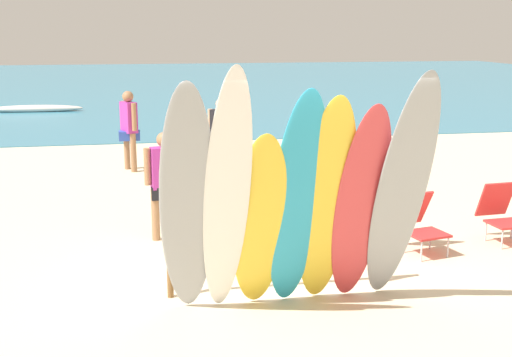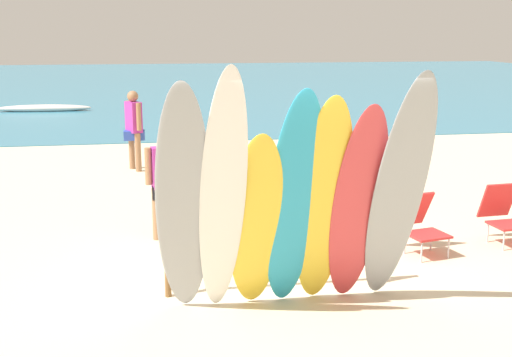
{
  "view_description": "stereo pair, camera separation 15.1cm",
  "coord_description": "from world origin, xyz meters",
  "px_view_note": "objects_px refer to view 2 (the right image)",
  "views": [
    {
      "loc": [
        -1.59,
        -7.05,
        2.95
      ],
      "look_at": [
        0.0,
        1.38,
        1.01
      ],
      "focal_mm": 46.68,
      "sensor_mm": 36.0,
      "label": 1
    },
    {
      "loc": [
        -1.44,
        -7.08,
        2.95
      ],
      "look_at": [
        0.0,
        1.38,
        1.01
      ],
      "focal_mm": 46.68,
      "sensor_mm": 36.0,
      "label": 2
    }
  ],
  "objects_px": {
    "surfboard_white_1": "(223,197)",
    "beach_chair_blue": "(419,222)",
    "surfboard_grey_0": "(183,204)",
    "surfboard_grey_6": "(399,192)",
    "distant_boat": "(44,108)",
    "surfboard_yellow_2": "(256,223)",
    "surfboard_rack": "(276,246)",
    "beachgoer_photographing": "(134,125)",
    "beachgoer_near_rack": "(226,134)",
    "beachgoer_midbeach": "(166,178)",
    "beach_chair_striped": "(374,189)",
    "surfboard_yellow_4": "(323,204)",
    "surfboard_teal_3": "(293,202)",
    "beach_chair_red": "(503,212)",
    "surfboard_red_5": "(357,207)"
  },
  "relations": [
    {
      "from": "surfboard_rack",
      "to": "surfboard_teal_3",
      "type": "bearing_deg",
      "value": -86.2
    },
    {
      "from": "beachgoer_midbeach",
      "to": "surfboard_yellow_2",
      "type": "bearing_deg",
      "value": 96.67
    },
    {
      "from": "surfboard_grey_0",
      "to": "surfboard_yellow_4",
      "type": "distance_m",
      "value": 1.46
    },
    {
      "from": "distant_boat",
      "to": "beachgoer_photographing",
      "type": "bearing_deg",
      "value": -72.88
    },
    {
      "from": "distant_boat",
      "to": "surfboard_teal_3",
      "type": "bearing_deg",
      "value": -74.8
    },
    {
      "from": "surfboard_rack",
      "to": "beachgoer_photographing",
      "type": "height_order",
      "value": "beachgoer_photographing"
    },
    {
      "from": "beach_chair_blue",
      "to": "distant_boat",
      "type": "relative_size",
      "value": 0.24
    },
    {
      "from": "surfboard_white_1",
      "to": "beach_chair_blue",
      "type": "height_order",
      "value": "surfboard_white_1"
    },
    {
      "from": "surfboard_teal_3",
      "to": "distant_boat",
      "type": "xyz_separation_m",
      "value": [
        -5.05,
        18.57,
        -1.09
      ]
    },
    {
      "from": "beach_chair_striped",
      "to": "distant_boat",
      "type": "relative_size",
      "value": 0.25
    },
    {
      "from": "surfboard_white_1",
      "to": "beachgoer_near_rack",
      "type": "distance_m",
      "value": 6.54
    },
    {
      "from": "beach_chair_blue",
      "to": "beach_chair_striped",
      "type": "height_order",
      "value": "beach_chair_striped"
    },
    {
      "from": "surfboard_red_5",
      "to": "beach_chair_striped",
      "type": "height_order",
      "value": "surfboard_red_5"
    },
    {
      "from": "surfboard_teal_3",
      "to": "beach_chair_red",
      "type": "height_order",
      "value": "surfboard_teal_3"
    },
    {
      "from": "surfboard_yellow_2",
      "to": "surfboard_yellow_4",
      "type": "height_order",
      "value": "surfboard_yellow_4"
    },
    {
      "from": "beachgoer_near_rack",
      "to": "beachgoer_photographing",
      "type": "height_order",
      "value": "beachgoer_photographing"
    },
    {
      "from": "beachgoer_near_rack",
      "to": "surfboard_yellow_2",
      "type": "bearing_deg",
      "value": 126.22
    },
    {
      "from": "surfboard_yellow_2",
      "to": "beach_chair_red",
      "type": "distance_m",
      "value": 4.27
    },
    {
      "from": "beachgoer_midbeach",
      "to": "beach_chair_striped",
      "type": "relative_size",
      "value": 1.85
    },
    {
      "from": "surfboard_white_1",
      "to": "beach_chair_red",
      "type": "xyz_separation_m",
      "value": [
        4.19,
        2.0,
        -0.9
      ]
    },
    {
      "from": "surfboard_grey_0",
      "to": "distant_boat",
      "type": "relative_size",
      "value": 0.79
    },
    {
      "from": "beach_chair_striped",
      "to": "surfboard_rack",
      "type": "bearing_deg",
      "value": -128.85
    },
    {
      "from": "surfboard_teal_3",
      "to": "surfboard_red_5",
      "type": "bearing_deg",
      "value": -4.34
    },
    {
      "from": "surfboard_rack",
      "to": "surfboard_red_5",
      "type": "relative_size",
      "value": 1.1
    },
    {
      "from": "surfboard_grey_0",
      "to": "surfboard_grey_6",
      "type": "height_order",
      "value": "surfboard_grey_6"
    },
    {
      "from": "surfboard_yellow_4",
      "to": "beach_chair_blue",
      "type": "height_order",
      "value": "surfboard_yellow_4"
    },
    {
      "from": "surfboard_white_1",
      "to": "beach_chair_striped",
      "type": "xyz_separation_m",
      "value": [
        2.86,
        3.61,
        -0.9
      ]
    },
    {
      "from": "beach_chair_striped",
      "to": "beachgoer_photographing",
      "type": "bearing_deg",
      "value": 130.76
    },
    {
      "from": "surfboard_white_1",
      "to": "surfboard_red_5",
      "type": "distance_m",
      "value": 1.46
    },
    {
      "from": "surfboard_white_1",
      "to": "beachgoer_photographing",
      "type": "xyz_separation_m",
      "value": [
        -0.95,
        7.82,
        -0.36
      ]
    },
    {
      "from": "surfboard_rack",
      "to": "beachgoer_photographing",
      "type": "bearing_deg",
      "value": 103.2
    },
    {
      "from": "surfboard_grey_6",
      "to": "surfboard_yellow_2",
      "type": "bearing_deg",
      "value": 171.32
    },
    {
      "from": "beachgoer_photographing",
      "to": "surfboard_grey_0",
      "type": "bearing_deg",
      "value": 160.39
    },
    {
      "from": "surfboard_rack",
      "to": "beach_chair_blue",
      "type": "distance_m",
      "value": 2.36
    },
    {
      "from": "surfboard_grey_6",
      "to": "beach_chair_blue",
      "type": "bearing_deg",
      "value": 56.01
    },
    {
      "from": "surfboard_white_1",
      "to": "beach_chair_blue",
      "type": "distance_m",
      "value": 3.48
    },
    {
      "from": "surfboard_white_1",
      "to": "beachgoer_near_rack",
      "type": "relative_size",
      "value": 1.72
    },
    {
      "from": "beachgoer_midbeach",
      "to": "surfboard_grey_6",
      "type": "bearing_deg",
      "value": 118.54
    },
    {
      "from": "surfboard_red_5",
      "to": "surfboard_grey_0",
      "type": "bearing_deg",
      "value": -179.25
    },
    {
      "from": "beachgoer_midbeach",
      "to": "beach_chair_striped",
      "type": "height_order",
      "value": "beachgoer_midbeach"
    },
    {
      "from": "surfboard_grey_0",
      "to": "surfboard_red_5",
      "type": "height_order",
      "value": "surfboard_grey_0"
    },
    {
      "from": "surfboard_white_1",
      "to": "surfboard_yellow_4",
      "type": "relative_size",
      "value": 1.15
    },
    {
      "from": "surfboard_red_5",
      "to": "beachgoer_near_rack",
      "type": "height_order",
      "value": "surfboard_red_5"
    },
    {
      "from": "surfboard_rack",
      "to": "beach_chair_red",
      "type": "xyz_separation_m",
      "value": [
        3.49,
        1.21,
        -0.09
      ]
    },
    {
      "from": "surfboard_rack",
      "to": "distant_boat",
      "type": "bearing_deg",
      "value": 105.6
    },
    {
      "from": "surfboard_red_5",
      "to": "surfboard_grey_6",
      "type": "distance_m",
      "value": 0.45
    },
    {
      "from": "surfboard_yellow_2",
      "to": "surfboard_grey_6",
      "type": "bearing_deg",
      "value": -5.42
    },
    {
      "from": "distant_boat",
      "to": "surfboard_white_1",
      "type": "bearing_deg",
      "value": -77.05
    },
    {
      "from": "surfboard_teal_3",
      "to": "beach_chair_blue",
      "type": "height_order",
      "value": "surfboard_teal_3"
    },
    {
      "from": "surfboard_yellow_2",
      "to": "surfboard_yellow_4",
      "type": "distance_m",
      "value": 0.72
    }
  ]
}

